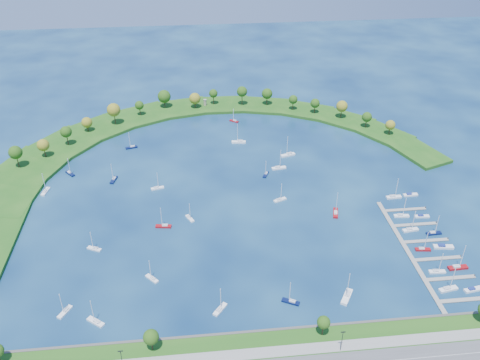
{
  "coord_description": "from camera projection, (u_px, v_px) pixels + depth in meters",
  "views": [
    {
      "loc": [
        -20.9,
        -237.1,
        156.34
      ],
      "look_at": [
        5.0,
        5.0,
        4.0
      ],
      "focal_mm": 37.92,
      "sensor_mm": 36.0,
      "label": 1
    }
  ],
  "objects": [
    {
      "name": "docked_boat_3",
      "position": [
        458.0,
        267.0,
        229.77
      ],
      "size": [
        9.19,
        2.91,
        13.36
      ],
      "rotation": [
        0.0,
        0.0,
        0.04
      ],
      "color": "maroon",
      "rests_on": "ground"
    },
    {
      "name": "docked_boat_7",
      "position": [
        434.0,
        233.0,
        251.25
      ],
      "size": [
        7.71,
        2.5,
        11.2
      ],
      "rotation": [
        0.0,
        0.0,
        0.05
      ],
      "color": "#09133D",
      "rests_on": "ground"
    },
    {
      "name": "moored_boat_20",
      "position": [
        190.0,
        218.0,
        261.88
      ],
      "size": [
        4.75,
        6.94,
        10.01
      ],
      "rotation": [
        0.0,
        0.0,
        5.18
      ],
      "color": "white",
      "rests_on": "ground"
    },
    {
      "name": "docked_boat_8",
      "position": [
        401.0,
        215.0,
        263.68
      ],
      "size": [
        8.02,
        2.91,
        11.55
      ],
      "rotation": [
        0.0,
        0.0,
        -0.09
      ],
      "color": "white",
      "rests_on": "ground"
    },
    {
      "name": "moored_boat_11",
      "position": [
        279.0,
        167.0,
        305.08
      ],
      "size": [
        8.87,
        3.49,
        12.7
      ],
      "rotation": [
        0.0,
        0.0,
        0.13
      ],
      "color": "white",
      "rests_on": "ground"
    },
    {
      "name": "docked_boat_9",
      "position": [
        422.0,
        216.0,
        263.53
      ],
      "size": [
        7.73,
        2.64,
        1.55
      ],
      "rotation": [
        0.0,
        0.0,
        -0.07
      ],
      "color": "white",
      "rests_on": "ground"
    },
    {
      "name": "docked_boat_4",
      "position": [
        423.0,
        249.0,
        240.75
      ],
      "size": [
        7.47,
        2.93,
        10.69
      ],
      "rotation": [
        0.0,
        0.0,
        -0.13
      ],
      "color": "maroon",
      "rests_on": "ground"
    },
    {
      "name": "moored_boat_10",
      "position": [
        220.0,
        309.0,
        208.29
      ],
      "size": [
        6.56,
        7.52,
        11.52
      ],
      "rotation": [
        0.0,
        0.0,
        0.91
      ],
      "color": "white",
      "rests_on": "ground"
    },
    {
      "name": "moored_boat_0",
      "position": [
        336.0,
        212.0,
        265.73
      ],
      "size": [
        4.73,
        9.14,
        12.93
      ],
      "rotation": [
        0.0,
        0.0,
        1.3
      ],
      "color": "maroon",
      "rests_on": "ground"
    },
    {
      "name": "moored_boat_16",
      "position": [
        164.0,
        226.0,
        256.08
      ],
      "size": [
        8.24,
        3.39,
        11.75
      ],
      "rotation": [
        0.0,
        0.0,
        2.99
      ],
      "color": "maroon",
      "rests_on": "ground"
    },
    {
      "name": "moored_boat_6",
      "position": [
        288.0,
        154.0,
        318.73
      ],
      "size": [
        9.81,
        5.14,
        13.89
      ],
      "rotation": [
        0.0,
        0.0,
        3.42
      ],
      "color": "white",
      "rests_on": "ground"
    },
    {
      "name": "moored_boat_18",
      "position": [
        347.0,
        296.0,
        214.34
      ],
      "size": [
        7.47,
        9.71,
        14.32
      ],
      "rotation": [
        0.0,
        0.0,
        4.15
      ],
      "color": "white",
      "rests_on": "ground"
    },
    {
      "name": "moored_boat_3",
      "position": [
        239.0,
        141.0,
        333.58
      ],
      "size": [
        9.49,
        3.56,
        13.63
      ],
      "rotation": [
        0.0,
        0.0,
        3.04
      ],
      "color": "white",
      "rests_on": "ground"
    },
    {
      "name": "docked_boat_5",
      "position": [
        443.0,
        247.0,
        242.38
      ],
      "size": [
        9.72,
        3.86,
        1.93
      ],
      "rotation": [
        0.0,
        0.0,
        -0.13
      ],
      "color": "white",
      "rests_on": "ground"
    },
    {
      "name": "moored_boat_17",
      "position": [
        157.0,
        188.0,
        286.3
      ],
      "size": [
        7.53,
        3.64,
        10.66
      ],
      "rotation": [
        0.0,
        0.0,
        0.23
      ],
      "color": "white",
      "rests_on": "ground"
    },
    {
      "name": "breakwater",
      "position": [
        152.0,
        152.0,
        321.03
      ],
      "size": [
        286.74,
        247.64,
        2.0
      ],
      "color": "#1C5015",
      "rests_on": "ground"
    },
    {
      "name": "moored_boat_14",
      "position": [
        45.0,
        191.0,
        283.21
      ],
      "size": [
        3.92,
        8.46,
        12.0
      ],
      "rotation": [
        0.0,
        0.0,
        1.36
      ],
      "color": "white",
      "rests_on": "ground"
    },
    {
      "name": "moored_boat_1",
      "position": [
        132.0,
        147.0,
        327.39
      ],
      "size": [
        7.89,
        4.16,
        11.17
      ],
      "rotation": [
        0.0,
        0.0,
        3.42
      ],
      "color": "#09133D",
      "rests_on": "ground"
    },
    {
      "name": "moored_boat_15",
      "position": [
        291.0,
        301.0,
        211.93
      ],
      "size": [
        7.71,
        5.38,
        11.15
      ],
      "rotation": [
        0.0,
        0.0,
        2.66
      ],
      "color": "#09133D",
      "rests_on": "ground"
    },
    {
      "name": "moored_boat_19",
      "position": [
        234.0,
        121.0,
        360.94
      ],
      "size": [
        6.54,
        5.54,
        9.91
      ],
      "rotation": [
        0.0,
        0.0,
        2.5
      ],
      "color": "maroon",
      "rests_on": "ground"
    },
    {
      "name": "moored_boat_7",
      "position": [
        96.0,
        321.0,
        202.57
      ],
      "size": [
        7.79,
        6.72,
        11.88
      ],
      "rotation": [
        0.0,
        0.0,
        2.49
      ],
      "color": "white",
      "rests_on": "ground"
    },
    {
      "name": "docked_boat_1",
      "position": [
        473.0,
        289.0,
        218.13
      ],
      "size": [
        8.39,
        3.51,
        1.66
      ],
      "rotation": [
        0.0,
        0.0,
        0.16
      ],
      "color": "white",
      "rests_on": "ground"
    },
    {
      "name": "breakwater_trees",
      "position": [
        194.0,
        110.0,
        352.74
      ],
      "size": [
        243.11,
        88.46,
        15.38
      ],
      "color": "#382314",
      "rests_on": "breakwater"
    },
    {
      "name": "moored_boat_13",
      "position": [
        70.0,
        173.0,
        299.72
      ],
      "size": [
        6.43,
        7.09,
        11.02
      ],
      "rotation": [
        0.0,
        0.0,
        5.41
      ],
      "color": "#09133D",
      "rests_on": "ground"
    },
    {
      "name": "docked_boat_0",
      "position": [
        448.0,
        289.0,
        218.18
      ],
      "size": [
        8.75,
        3.77,
        12.45
      ],
      "rotation": [
        0.0,
        0.0,
        0.17
      ],
      "color": "white",
      "rests_on": "ground"
    },
    {
      "name": "docked_boat_2",
      "position": [
        437.0,
        271.0,
        227.61
      ],
      "size": [
        7.62,
        2.62,
        11.01
      ],
      "rotation": [
        0.0,
        0.0,
        -0.07
      ],
      "color": "white",
      "rests_on": "ground"
    },
    {
      "name": "ground",
      "position": [
        232.0,
        191.0,
        284.67
      ],
      "size": [
        700.0,
        700.0,
        0.0
      ],
      "primitive_type": "plane",
      "color": "#081E47",
      "rests_on": "ground"
    },
    {
      "name": "docked_boat_10",
      "position": [
        394.0,
        196.0,
        278.5
      ],
      "size": [
        8.51,
        2.69,
        12.38
      ],
      "rotation": [
        0.0,
        0.0,
        0.04
      ],
      "color": "white",
      "rests_on": "ground"
    },
    {
      "name": "docked_boat_6",
      "position": [
        410.0,
        229.0,
        253.55
      ],
      "size": [
        8.39,
        3.29,
        12.0
      ],
      "rotation": [
        0.0,
        0.0,
        0.13
      ],
      "color": "white",
      "rests_on": "ground"
    },
    {
      "name": "moored_boat_5",
      "position": [
        280.0,
        199.0,
        276.28
      ],
      "size": [
        7.59,
        4.75,
        10.83
      ],
      "rotation": [
        0.0,
        0.0,
        6.68
      ],
      "color": "white",
      "rests_on": "ground"
    },
    {
      "name": "harbor_tower",
      "position": [
        205.0,
        102.0,
        379.53
      ],
      "size": [
        2.6,
        2.6,
        4.75
      ],
      "color": "gray",
      "rests_on": "breakwater"
    },
    {
      "name": "moored_boat_2",
      "position": [
        152.0,
        278.0,
        223.78
      ],
      "size": [
        6.27,
        6.64,
        10.49
      ],
      "rotation": [
        0.0,
        0.0,
        2.31
      ],
      "color": "white",
      "rests_on": "ground"
    },
    {
      "name": "moored_boat_9",
      "position": [
        266.0,
        174.0,
        298.9
      ],
      "size": [
        4.64,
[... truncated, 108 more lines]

